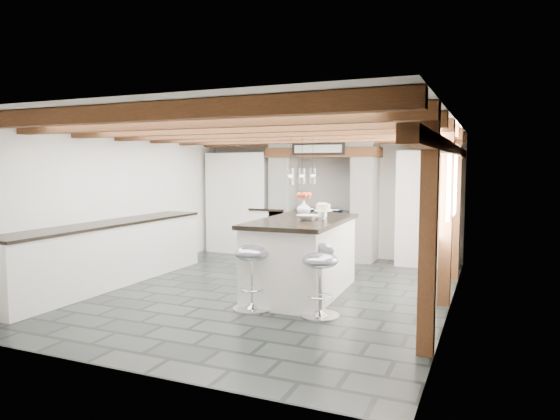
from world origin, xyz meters
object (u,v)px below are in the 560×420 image
at_px(range_cooker, 322,234).
at_px(bar_stool_near, 321,272).
at_px(bar_stool_far, 253,264).
at_px(kitchen_island, 302,255).

xyz_separation_m(range_cooker, bar_stool_near, (1.16, -3.57, 0.06)).
bearing_deg(bar_stool_near, bar_stool_far, -163.81).
distance_m(kitchen_island, bar_stool_far, 1.01).
xyz_separation_m(range_cooker, kitchen_island, (0.59, -2.65, 0.06)).
bearing_deg(bar_stool_far, range_cooker, 118.60).
height_order(range_cooker, kitchen_island, kitchen_island).
relative_size(kitchen_island, bar_stool_far, 2.35).
height_order(bar_stool_near, bar_stool_far, bar_stool_far).
relative_size(range_cooker, kitchen_island, 0.47).
height_order(range_cooker, bar_stool_far, range_cooker).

